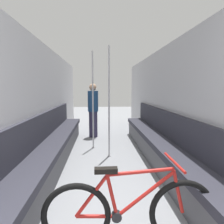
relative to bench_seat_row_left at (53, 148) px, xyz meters
name	(u,v)px	position (x,y,z in m)	size (l,w,h in m)	color
wall_left	(36,104)	(-0.25, -0.09, 0.82)	(0.10, 9.48, 2.29)	#B2B2B7
wall_right	(176,103)	(2.27, -0.09, 0.82)	(0.10, 9.48, 2.29)	#B2B2B7
bench_seat_row_left	(53,148)	(0.00, 0.00, 0.00)	(0.46, 4.89, 0.98)	#4C4C51
bench_seat_row_right	(159,146)	(2.02, 0.00, 0.00)	(0.46, 4.89, 0.98)	#4C4C51
bicycle	(130,212)	(1.13, -2.04, 0.00)	(1.57, 0.46, 0.79)	black
grab_pole_near	(93,102)	(0.72, 1.01, 0.78)	(0.08, 0.08, 2.27)	gray
grab_pole_far	(109,104)	(1.07, 0.39, 0.78)	(0.08, 0.08, 2.27)	gray
passenger_standing	(93,110)	(0.68, 2.12, 0.48)	(0.30, 0.30, 1.56)	#332D4C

